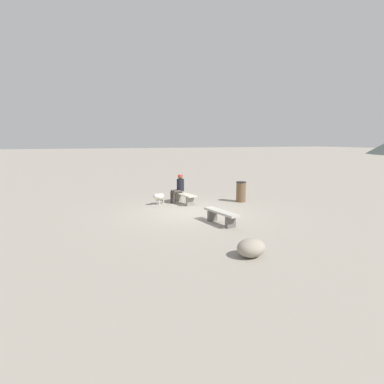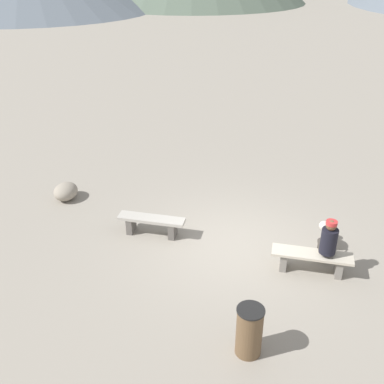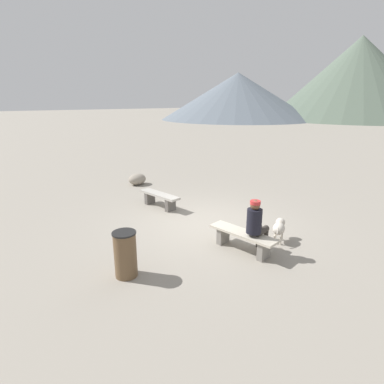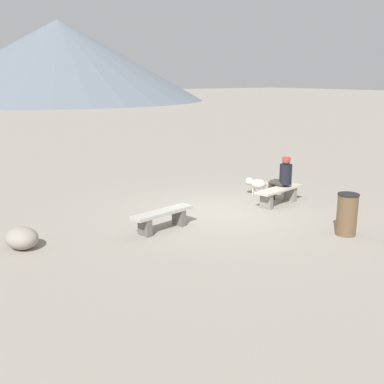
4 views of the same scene
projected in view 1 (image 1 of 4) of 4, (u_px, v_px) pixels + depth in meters
The scene contains 7 objects.
ground at pixel (192, 213), 12.48m from camera, with size 210.00×210.00×0.06m, color gray.
bench_left at pixel (221, 215), 10.68m from camera, with size 1.66×0.64×0.47m.
bench_right at pixel (183, 197), 14.18m from camera, with size 1.74×0.72×0.47m.
seated_person at pixel (179, 186), 14.30m from camera, with size 0.43×0.66×1.32m.
dog at pixel (159, 197), 13.93m from camera, with size 0.51×0.64×0.54m.
trash_bin at pixel (241, 192), 14.56m from camera, with size 0.48×0.48×0.96m.
boulder at pixel (251, 248), 7.69m from camera, with size 0.63×0.77×0.46m, color gray.
Camera 1 is at (-11.36, 4.37, 2.88)m, focal length 28.87 mm.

